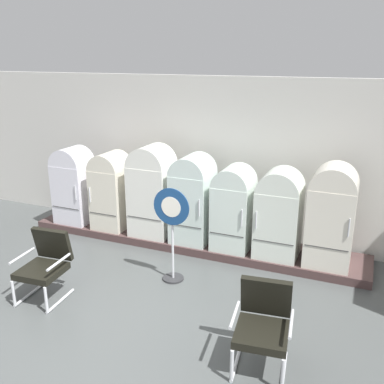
{
  "coord_description": "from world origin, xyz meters",
  "views": [
    {
      "loc": [
        2.79,
        -3.55,
        3.27
      ],
      "look_at": [
        0.14,
        2.75,
        1.08
      ],
      "focal_mm": 40.47,
      "sensor_mm": 36.0,
      "label": 1
    }
  ],
  "objects_px": {
    "refrigerator_3": "(193,196)",
    "refrigerator_5": "(279,211)",
    "refrigerator_4": "(233,205)",
    "armchair_right": "(263,322)",
    "refrigerator_0": "(74,183)",
    "refrigerator_6": "(331,213)",
    "sign_stand": "(172,232)",
    "armchair_left": "(45,262)",
    "refrigerator_1": "(111,188)",
    "refrigerator_2": "(152,188)"
  },
  "relations": [
    {
      "from": "refrigerator_3",
      "to": "refrigerator_5",
      "type": "height_order",
      "value": "refrigerator_3"
    },
    {
      "from": "refrigerator_3",
      "to": "refrigerator_4",
      "type": "bearing_deg",
      "value": -0.82
    },
    {
      "from": "refrigerator_5",
      "to": "armchair_right",
      "type": "bearing_deg",
      "value": -81.39
    },
    {
      "from": "refrigerator_0",
      "to": "refrigerator_6",
      "type": "xyz_separation_m",
      "value": [
        4.74,
        0.04,
        0.06
      ]
    },
    {
      "from": "refrigerator_0",
      "to": "sign_stand",
      "type": "distance_m",
      "value": 2.87
    },
    {
      "from": "refrigerator_6",
      "to": "armchair_left",
      "type": "distance_m",
      "value": 4.23
    },
    {
      "from": "refrigerator_1",
      "to": "armchair_right",
      "type": "relative_size",
      "value": 1.51
    },
    {
      "from": "refrigerator_1",
      "to": "refrigerator_3",
      "type": "distance_m",
      "value": 1.63
    },
    {
      "from": "armchair_left",
      "to": "refrigerator_5",
      "type": "bearing_deg",
      "value": 39.59
    },
    {
      "from": "refrigerator_2",
      "to": "armchair_left",
      "type": "xyz_separation_m",
      "value": [
        -0.48,
        -2.28,
        -0.48
      ]
    },
    {
      "from": "refrigerator_5",
      "to": "armchair_left",
      "type": "relative_size",
      "value": 1.51
    },
    {
      "from": "refrigerator_3",
      "to": "refrigerator_6",
      "type": "bearing_deg",
      "value": -0.26
    },
    {
      "from": "refrigerator_4",
      "to": "refrigerator_6",
      "type": "relative_size",
      "value": 0.89
    },
    {
      "from": "refrigerator_2",
      "to": "refrigerator_5",
      "type": "xyz_separation_m",
      "value": [
        2.27,
        -0.01,
        -0.11
      ]
    },
    {
      "from": "refrigerator_3",
      "to": "armchair_right",
      "type": "bearing_deg",
      "value": -53.2
    },
    {
      "from": "refrigerator_2",
      "to": "refrigerator_5",
      "type": "bearing_deg",
      "value": -0.19
    },
    {
      "from": "refrigerator_0",
      "to": "refrigerator_2",
      "type": "height_order",
      "value": "refrigerator_2"
    },
    {
      "from": "refrigerator_2",
      "to": "refrigerator_6",
      "type": "distance_m",
      "value": 3.06
    },
    {
      "from": "refrigerator_1",
      "to": "sign_stand",
      "type": "distance_m",
      "value": 2.16
    },
    {
      "from": "refrigerator_5",
      "to": "refrigerator_4",
      "type": "bearing_deg",
      "value": 178.74
    },
    {
      "from": "refrigerator_0",
      "to": "refrigerator_1",
      "type": "height_order",
      "value": "refrigerator_0"
    },
    {
      "from": "refrigerator_0",
      "to": "refrigerator_5",
      "type": "height_order",
      "value": "refrigerator_0"
    },
    {
      "from": "refrigerator_4",
      "to": "sign_stand",
      "type": "height_order",
      "value": "refrigerator_4"
    },
    {
      "from": "refrigerator_0",
      "to": "refrigerator_4",
      "type": "height_order",
      "value": "refrigerator_0"
    },
    {
      "from": "refrigerator_0",
      "to": "armchair_right",
      "type": "distance_m",
      "value": 4.98
    },
    {
      "from": "refrigerator_3",
      "to": "refrigerator_6",
      "type": "xyz_separation_m",
      "value": [
        2.28,
        -0.01,
        0.03
      ]
    },
    {
      "from": "refrigerator_1",
      "to": "refrigerator_2",
      "type": "xyz_separation_m",
      "value": [
        0.85,
        0.01,
        0.1
      ]
    },
    {
      "from": "refrigerator_4",
      "to": "refrigerator_1",
      "type": "bearing_deg",
      "value": -179.6
    },
    {
      "from": "sign_stand",
      "to": "refrigerator_3",
      "type": "bearing_deg",
      "value": 98.31
    },
    {
      "from": "armchair_right",
      "to": "refrigerator_5",
      "type": "bearing_deg",
      "value": 98.61
    },
    {
      "from": "refrigerator_5",
      "to": "sign_stand",
      "type": "relative_size",
      "value": 0.99
    },
    {
      "from": "refrigerator_1",
      "to": "refrigerator_3",
      "type": "bearing_deg",
      "value": 0.95
    },
    {
      "from": "refrigerator_5",
      "to": "refrigerator_2",
      "type": "bearing_deg",
      "value": 179.81
    },
    {
      "from": "refrigerator_5",
      "to": "refrigerator_6",
      "type": "xyz_separation_m",
      "value": [
        0.79,
        0.02,
        0.08
      ]
    },
    {
      "from": "refrigerator_0",
      "to": "armchair_right",
      "type": "relative_size",
      "value": 1.54
    },
    {
      "from": "refrigerator_1",
      "to": "refrigerator_6",
      "type": "distance_m",
      "value": 3.91
    },
    {
      "from": "refrigerator_0",
      "to": "sign_stand",
      "type": "xyz_separation_m",
      "value": [
        2.63,
        -1.15,
        -0.13
      ]
    },
    {
      "from": "refrigerator_4",
      "to": "sign_stand",
      "type": "xyz_separation_m",
      "value": [
        -0.56,
        -1.19,
        -0.1
      ]
    },
    {
      "from": "refrigerator_0",
      "to": "refrigerator_4",
      "type": "xyz_separation_m",
      "value": [
        3.19,
        0.04,
        -0.03
      ]
    },
    {
      "from": "refrigerator_0",
      "to": "armchair_right",
      "type": "height_order",
      "value": "refrigerator_0"
    },
    {
      "from": "refrigerator_2",
      "to": "refrigerator_6",
      "type": "bearing_deg",
      "value": 0.17
    },
    {
      "from": "refrigerator_1",
      "to": "armchair_left",
      "type": "relative_size",
      "value": 1.51
    },
    {
      "from": "refrigerator_4",
      "to": "refrigerator_5",
      "type": "height_order",
      "value": "refrigerator_5"
    },
    {
      "from": "armchair_left",
      "to": "refrigerator_4",
      "type": "bearing_deg",
      "value": 49.02
    },
    {
      "from": "refrigerator_0",
      "to": "refrigerator_6",
      "type": "relative_size",
      "value": 0.93
    },
    {
      "from": "armchair_right",
      "to": "sign_stand",
      "type": "distance_m",
      "value": 2.14
    },
    {
      "from": "refrigerator_2",
      "to": "armchair_right",
      "type": "distance_m",
      "value": 3.65
    },
    {
      "from": "refrigerator_2",
      "to": "refrigerator_4",
      "type": "distance_m",
      "value": 1.51
    },
    {
      "from": "armchair_left",
      "to": "sign_stand",
      "type": "distance_m",
      "value": 1.81
    },
    {
      "from": "refrigerator_4",
      "to": "refrigerator_5",
      "type": "distance_m",
      "value": 0.76
    }
  ]
}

